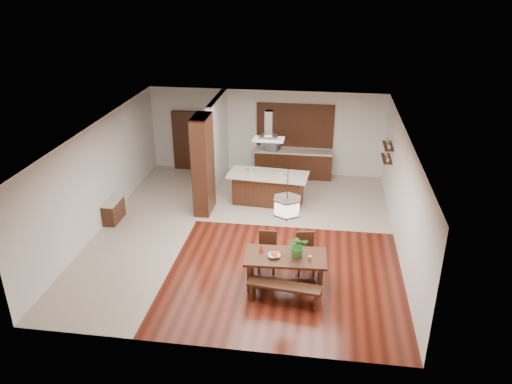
# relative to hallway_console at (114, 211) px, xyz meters

# --- Properties ---
(room_shell) EXTENTS (9.00, 9.04, 2.92)m
(room_shell) POSITION_rel_hallway_console_xyz_m (3.81, -0.20, 1.75)
(room_shell) COLOR #3C120A
(room_shell) RESTS_ON ground
(tile_hallway) EXTENTS (2.50, 9.00, 0.01)m
(tile_hallway) POSITION_rel_hallway_console_xyz_m (1.06, -0.20, -0.31)
(tile_hallway) COLOR beige
(tile_hallway) RESTS_ON ground
(tile_kitchen) EXTENTS (5.50, 4.00, 0.01)m
(tile_kitchen) POSITION_rel_hallway_console_xyz_m (5.06, 2.30, -0.31)
(tile_kitchen) COLOR beige
(tile_kitchen) RESTS_ON ground
(soffit_band) EXTENTS (8.00, 9.00, 0.02)m
(soffit_band) POSITION_rel_hallway_console_xyz_m (3.81, -0.20, 2.57)
(soffit_band) COLOR #402610
(soffit_band) RESTS_ON room_shell
(partition_pier) EXTENTS (0.45, 1.00, 2.90)m
(partition_pier) POSITION_rel_hallway_console_xyz_m (2.41, 1.00, 1.14)
(partition_pier) COLOR black
(partition_pier) RESTS_ON ground
(partition_stub) EXTENTS (0.18, 2.40, 2.90)m
(partition_stub) POSITION_rel_hallway_console_xyz_m (2.41, 3.10, 1.14)
(partition_stub) COLOR silver
(partition_stub) RESTS_ON ground
(hallway_console) EXTENTS (0.37, 0.88, 0.63)m
(hallway_console) POSITION_rel_hallway_console_xyz_m (0.00, 0.00, 0.00)
(hallway_console) COLOR black
(hallway_console) RESTS_ON ground
(hallway_doorway) EXTENTS (1.10, 0.20, 2.10)m
(hallway_doorway) POSITION_rel_hallway_console_xyz_m (1.11, 4.20, 0.74)
(hallway_doorway) COLOR black
(hallway_doorway) RESTS_ON ground
(rear_counter) EXTENTS (2.60, 0.62, 0.95)m
(rear_counter) POSITION_rel_hallway_console_xyz_m (4.81, 4.00, 0.16)
(rear_counter) COLOR black
(rear_counter) RESTS_ON ground
(kitchen_window) EXTENTS (2.60, 0.08, 1.50)m
(kitchen_window) POSITION_rel_hallway_console_xyz_m (4.81, 4.26, 1.44)
(kitchen_window) COLOR #AA6133
(kitchen_window) RESTS_ON room_shell
(shelf_lower) EXTENTS (0.26, 0.90, 0.04)m
(shelf_lower) POSITION_rel_hallway_console_xyz_m (7.68, 2.40, 1.08)
(shelf_lower) COLOR black
(shelf_lower) RESTS_ON room_shell
(shelf_upper) EXTENTS (0.26, 0.90, 0.04)m
(shelf_upper) POSITION_rel_hallway_console_xyz_m (7.68, 2.40, 1.49)
(shelf_upper) COLOR black
(shelf_upper) RESTS_ON room_shell
(dining_table) EXTENTS (1.86, 1.00, 0.76)m
(dining_table) POSITION_rel_hallway_console_xyz_m (5.09, -2.44, 0.24)
(dining_table) COLOR black
(dining_table) RESTS_ON ground
(dining_bench) EXTENTS (1.62, 0.53, 0.45)m
(dining_bench) POSITION_rel_hallway_console_xyz_m (5.12, -3.10, -0.09)
(dining_bench) COLOR black
(dining_bench) RESTS_ON ground
(dining_chair_left) EXTENTS (0.44, 0.44, 0.96)m
(dining_chair_left) POSITION_rel_hallway_console_xyz_m (4.61, -1.90, 0.17)
(dining_chair_left) COLOR black
(dining_chair_left) RESTS_ON ground
(dining_chair_right) EXTENTS (0.51, 0.51, 0.98)m
(dining_chair_right) POSITION_rel_hallway_console_xyz_m (5.52, -1.86, 0.18)
(dining_chair_right) COLOR black
(dining_chair_right) RESTS_ON ground
(pendant_lantern) EXTENTS (0.64, 0.64, 1.31)m
(pendant_lantern) POSITION_rel_hallway_console_xyz_m (5.09, -2.44, 1.93)
(pendant_lantern) COLOR beige
(pendant_lantern) RESTS_ON room_shell
(foliage_plant) EXTENTS (0.50, 0.45, 0.50)m
(foliage_plant) POSITION_rel_hallway_console_xyz_m (5.36, -2.40, 0.69)
(foliage_plant) COLOR #2F7727
(foliage_plant) RESTS_ON dining_table
(fruit_bowl) EXTENTS (0.33, 0.33, 0.07)m
(fruit_bowl) POSITION_rel_hallway_console_xyz_m (4.84, -2.52, 0.48)
(fruit_bowl) COLOR #B8ADA1
(fruit_bowl) RESTS_ON dining_table
(napkin_cone) EXTENTS (0.15, 0.15, 0.20)m
(napkin_cone) POSITION_rel_hallway_console_xyz_m (4.53, -2.35, 0.54)
(napkin_cone) COLOR #B4280C
(napkin_cone) RESTS_ON dining_table
(gold_ornament) EXTENTS (0.08, 0.08, 0.10)m
(gold_ornament) POSITION_rel_hallway_console_xyz_m (5.63, -2.54, 0.49)
(gold_ornament) COLOR gold
(gold_ornament) RESTS_ON dining_table
(kitchen_island) EXTENTS (2.45, 1.22, 0.98)m
(kitchen_island) POSITION_rel_hallway_console_xyz_m (4.20, 1.76, 0.19)
(kitchen_island) COLOR black
(kitchen_island) RESTS_ON ground
(range_hood) EXTENTS (0.90, 0.55, 0.87)m
(range_hood) POSITION_rel_hallway_console_xyz_m (4.20, 1.76, 2.15)
(range_hood) COLOR silver
(range_hood) RESTS_ON room_shell
(island_cup) EXTENTS (0.15, 0.15, 0.09)m
(island_cup) POSITION_rel_hallway_console_xyz_m (4.61, 1.63, 0.71)
(island_cup) COLOR silver
(island_cup) RESTS_ON kitchen_island
(microwave) EXTENTS (0.68, 0.58, 0.32)m
(microwave) POSITION_rel_hallway_console_xyz_m (4.02, 3.98, 0.79)
(microwave) COLOR silver
(microwave) RESTS_ON rear_counter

